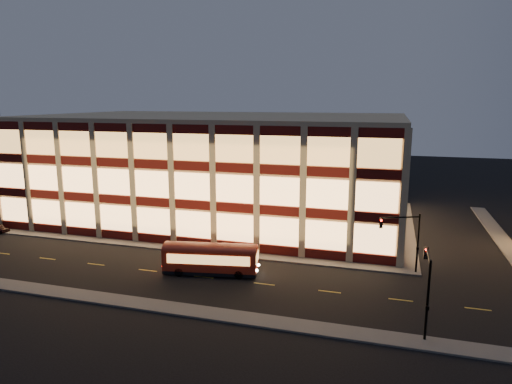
% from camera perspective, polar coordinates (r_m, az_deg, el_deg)
% --- Properties ---
extents(ground, '(200.00, 200.00, 0.00)m').
position_cam_1_polar(ground, '(51.30, -8.07, -7.58)').
color(ground, black).
rests_on(ground, ground).
extents(sidewalk_office_south, '(54.00, 2.00, 0.15)m').
position_cam_1_polar(sidewalk_office_south, '(53.38, -10.58, -6.81)').
color(sidewalk_office_south, '#514F4C').
rests_on(sidewalk_office_south, ground).
extents(sidewalk_office_east, '(2.00, 30.00, 0.15)m').
position_cam_1_polar(sidewalk_office_east, '(63.27, 18.23, -4.29)').
color(sidewalk_office_east, '#514F4C').
rests_on(sidewalk_office_east, ground).
extents(sidewalk_tower_west, '(2.00, 30.00, 0.15)m').
position_cam_1_polar(sidewalk_tower_west, '(64.65, 28.04, -4.75)').
color(sidewalk_tower_west, '#514F4C').
rests_on(sidewalk_tower_west, ground).
extents(sidewalk_near, '(100.00, 2.00, 0.15)m').
position_cam_1_polar(sidewalk_near, '(40.67, -15.85, -13.06)').
color(sidewalk_near, '#514F4C').
rests_on(sidewalk_near, ground).
extents(office_building, '(50.45, 30.45, 14.50)m').
position_cam_1_polar(office_building, '(65.90, -4.48, 3.26)').
color(office_building, tan).
rests_on(office_building, ground).
extents(traffic_signal_far, '(3.79, 1.87, 6.00)m').
position_cam_1_polar(traffic_signal_far, '(46.02, 18.08, -4.92)').
color(traffic_signal_far, black).
rests_on(traffic_signal_far, ground).
extents(traffic_signal_near, '(0.32, 4.45, 6.00)m').
position_cam_1_polar(traffic_signal_near, '(35.41, 20.62, -10.04)').
color(traffic_signal_near, black).
rests_on(traffic_signal_near, ground).
extents(trolley_bus, '(9.33, 3.77, 3.07)m').
position_cam_1_polar(trolley_bus, '(44.78, -5.70, -8.08)').
color(trolley_bus, '#931808').
rests_on(trolley_bus, ground).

